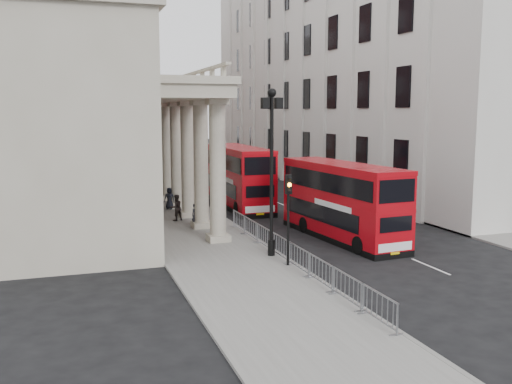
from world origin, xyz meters
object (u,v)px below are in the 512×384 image
at_px(lamp_post_north, 163,136).
at_px(traffic_light, 288,203).
at_px(lamp_post_mid, 199,144).
at_px(bus_far, 238,176).
at_px(monument_column, 148,67).
at_px(pedestrian_b, 176,208).
at_px(lamp_post_south, 272,161).
at_px(pedestrian_a, 196,216).
at_px(bus_near, 342,200).
at_px(pedestrian_c, 169,198).

height_order(lamp_post_north, traffic_light, lamp_post_north).
xyz_separation_m(lamp_post_mid, bus_far, (3.01, -0.45, -2.48)).
bearing_deg(traffic_light, monument_column, 85.87).
relative_size(traffic_light, bus_far, 0.40).
bearing_deg(traffic_light, pedestrian_b, 102.72).
relative_size(lamp_post_south, lamp_post_north, 1.00).
bearing_deg(traffic_light, pedestrian_a, 102.19).
bearing_deg(lamp_post_mid, pedestrian_b, -117.96).
xyz_separation_m(lamp_post_north, pedestrian_a, (-2.08, -23.94, -4.03)).
bearing_deg(lamp_post_mid, lamp_post_north, 90.00).
xyz_separation_m(lamp_post_north, bus_near, (5.32, -29.24, -2.62)).
height_order(monument_column, lamp_post_south, monument_column).
distance_m(lamp_post_south, bus_far, 16.03).
bearing_deg(lamp_post_south, lamp_post_mid, 90.00).
relative_size(lamp_post_south, bus_near, 0.81).
bearing_deg(lamp_post_north, pedestrian_a, -94.96).
xyz_separation_m(pedestrian_b, pedestrian_c, (0.38, 4.72, -0.07)).
distance_m(lamp_post_mid, traffic_light, 18.11).
distance_m(lamp_post_north, pedestrian_b, 21.78).
bearing_deg(traffic_light, lamp_post_mid, 90.32).
height_order(lamp_post_north, pedestrian_b, lamp_post_north).
relative_size(monument_column, traffic_light, 12.60).
distance_m(lamp_post_south, pedestrian_b, 11.78).
height_order(pedestrian_a, pedestrian_c, pedestrian_c).
relative_size(monument_column, bus_far, 5.01).
height_order(monument_column, lamp_post_north, monument_column).
xyz_separation_m(lamp_post_south, pedestrian_c, (-2.40, 15.47, -3.99)).
relative_size(lamp_post_north, pedestrian_c, 5.17).
relative_size(traffic_light, bus_near, 0.42).
bearing_deg(monument_column, pedestrian_a, -96.19).
xyz_separation_m(bus_far, pedestrian_c, (-5.41, -0.07, -1.51)).
bearing_deg(pedestrian_c, bus_far, 24.00).
bearing_deg(pedestrian_c, bus_near, -35.48).
bearing_deg(pedestrian_c, traffic_light, -58.62).
distance_m(bus_far, pedestrian_c, 5.61).
height_order(monument_column, lamp_post_mid, monument_column).
relative_size(bus_far, pedestrian_b, 6.18).
bearing_deg(monument_column, lamp_post_south, -94.29).
relative_size(lamp_post_north, traffic_light, 1.93).
height_order(lamp_post_mid, bus_far, lamp_post_mid).
xyz_separation_m(lamp_post_south, traffic_light, (0.10, -2.02, -1.80)).
height_order(lamp_post_south, lamp_post_mid, same).
bearing_deg(lamp_post_north, bus_far, -79.65).
distance_m(lamp_post_south, lamp_post_mid, 16.00).
relative_size(lamp_post_mid, bus_near, 0.81).
height_order(lamp_post_mid, bus_near, lamp_post_mid).
bearing_deg(lamp_post_north, monument_column, 83.28).
height_order(monument_column, bus_near, monument_column).
xyz_separation_m(monument_column, lamp_post_south, (-6.60, -88.00, -11.07)).
distance_m(traffic_light, pedestrian_a, 10.55).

